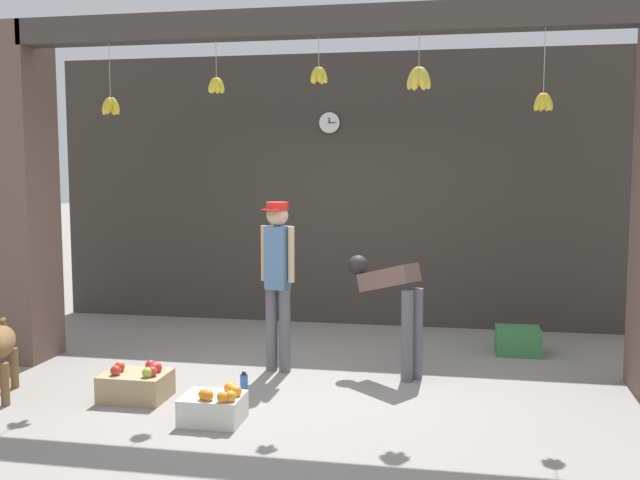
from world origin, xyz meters
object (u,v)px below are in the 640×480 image
shopkeeper (278,273)px  fruit_crate_apples (136,384)px  fruit_crate_oranges (214,406)px  produce_box_green (518,341)px  worker_stooping (392,298)px  wall_clock (329,123)px  water_bottle (244,387)px

shopkeeper → fruit_crate_apples: bearing=58.5°
fruit_crate_apples → fruit_crate_oranges: bearing=-26.0°
produce_box_green → worker_stooping: bearing=-141.1°
fruit_crate_oranges → wall_clock: wall_clock is taller
fruit_crate_oranges → fruit_crate_apples: size_ratio=0.85×
shopkeeper → water_bottle: bearing=96.6°
fruit_crate_apples → water_bottle: 0.90m
water_bottle → wall_clock: 3.85m
fruit_crate_oranges → water_bottle: 0.57m
fruit_crate_oranges → fruit_crate_apples: bearing=154.0°
worker_stooping → produce_box_green: size_ratio=2.43×
wall_clock → shopkeeper: bearing=-93.1°
water_bottle → wall_clock: (0.20, 3.03, 2.37)m
worker_stooping → produce_box_green: (1.23, 0.99, -0.59)m
fruit_crate_apples → wall_clock: wall_clock is taller
fruit_crate_oranges → worker_stooping: bearing=51.2°
fruit_crate_apples → produce_box_green: fruit_crate_apples is taller
shopkeeper → wall_clock: size_ratio=6.06×
worker_stooping → fruit_crate_apples: size_ratio=2.03×
shopkeeper → produce_box_green: shopkeeper is taller
worker_stooping → produce_box_green: bearing=-15.8°
wall_clock → fruit_crate_apples: bearing=-108.8°
produce_box_green → fruit_crate_apples: bearing=-147.3°
worker_stooping → produce_box_green: worker_stooping is taller
worker_stooping → shopkeeper: bearing=129.6°
water_bottle → produce_box_green: bearing=39.2°
fruit_crate_oranges → wall_clock: 4.31m
produce_box_green → wall_clock: size_ratio=1.69×
produce_box_green → shopkeeper: bearing=-155.0°
shopkeeper → fruit_crate_oranges: bearing=96.0°
worker_stooping → water_bottle: 1.62m
fruit_crate_apples → produce_box_green: bearing=32.7°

